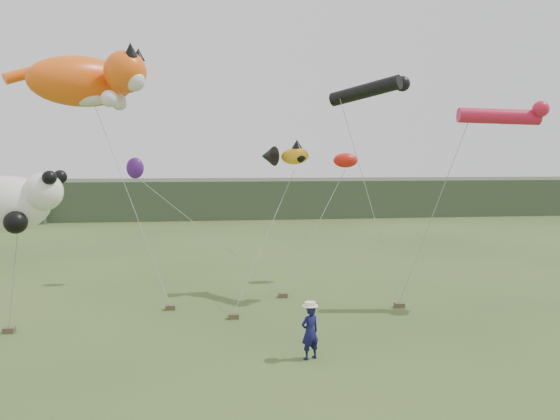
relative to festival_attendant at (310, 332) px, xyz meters
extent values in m
plane|color=#385123|center=(-1.03, 0.66, -0.85)|extent=(120.00, 120.00, 0.00)
cube|color=#2D3D28|center=(-1.03, 45.66, 1.15)|extent=(90.00, 12.00, 4.00)
imported|color=#121245|center=(0.00, 0.00, 0.00)|extent=(0.73, 0.62, 1.70)
cube|color=brown|center=(-4.61, 6.27, -0.75)|extent=(0.39, 0.31, 0.20)
cube|color=brown|center=(-2.10, 4.63, -0.75)|extent=(0.39, 0.31, 0.20)
cube|color=brown|center=(4.81, 5.30, -0.75)|extent=(0.39, 0.31, 0.20)
cube|color=brown|center=(-10.10, 3.97, -0.75)|extent=(0.39, 0.31, 0.20)
cube|color=brown|center=(0.26, 7.64, -0.75)|extent=(0.39, 0.31, 0.20)
ellipsoid|color=#FB5A11|center=(-8.82, 11.07, 8.96)|extent=(5.62, 5.04, 2.60)
sphere|color=#FB5A11|center=(-6.68, 9.99, 9.29)|extent=(1.93, 1.93, 1.93)
cone|color=black|center=(-6.36, 9.46, 10.20)|extent=(0.60, 0.73, 0.73)
cone|color=black|center=(-6.14, 10.53, 10.20)|extent=(0.60, 0.69, 0.69)
sphere|color=silver|center=(-6.25, 9.67, 8.86)|extent=(0.97, 0.97, 0.97)
ellipsoid|color=silver|center=(-8.61, 10.75, 8.11)|extent=(1.89, 0.94, 0.59)
sphere|color=silver|center=(-7.32, 9.35, 8.00)|extent=(0.75, 0.75, 0.75)
sphere|color=silver|center=(-7.11, 10.85, 8.00)|extent=(0.75, 0.75, 0.75)
cylinder|color=#FB5A11|center=(-11.61, 11.93, 9.39)|extent=(2.00, 1.46, 1.16)
ellipsoid|color=orange|center=(0.94, 8.59, 5.46)|extent=(1.51, 1.36, 0.83)
cone|color=black|center=(-0.26, 8.89, 5.46)|extent=(1.11, 1.14, 0.90)
cone|color=black|center=(1.04, 8.59, 6.01)|extent=(0.50, 0.50, 0.40)
cone|color=black|center=(1.24, 8.09, 5.36)|extent=(0.53, 0.56, 0.40)
cone|color=black|center=(1.24, 9.09, 5.36)|extent=(0.53, 0.56, 0.40)
cylinder|color=black|center=(3.94, 7.73, 8.32)|extent=(2.86, 2.90, 1.15)
sphere|color=black|center=(5.46, 7.19, 8.60)|extent=(0.68, 0.68, 0.68)
cylinder|color=red|center=(8.76, 4.96, 7.05)|extent=(3.36, 1.10, 0.72)
sphere|color=red|center=(10.24, 4.43, 7.31)|extent=(0.66, 0.66, 0.66)
ellipsoid|color=white|center=(-9.93, 3.82, 3.75)|extent=(2.95, 1.97, 1.97)
sphere|color=white|center=(-8.62, 3.49, 4.19)|extent=(1.31, 1.31, 1.31)
sphere|color=black|center=(-8.29, 3.06, 4.68)|extent=(0.48, 0.48, 0.48)
sphere|color=black|center=(-8.18, 3.99, 4.68)|extent=(0.48, 0.48, 0.48)
sphere|color=black|center=(-9.38, 2.95, 3.21)|extent=(0.76, 0.76, 0.76)
ellipsoid|color=red|center=(3.89, 10.78, 5.27)|extent=(1.25, 0.73, 0.73)
ellipsoid|color=#451670|center=(-6.54, 11.58, 4.89)|extent=(0.85, 0.57, 1.04)
camera|label=1|loc=(-3.14, -16.05, 5.24)|focal=35.00mm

